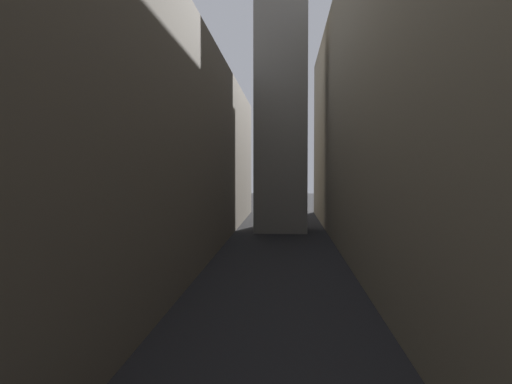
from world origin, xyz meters
The scene contains 3 objects.
ground_plane centered at (0.00, 48.00, 0.00)m, with size 264.00×264.00×0.00m, color #232326.
building_block_left centered at (-12.29, 50.00, 9.27)m, with size 13.59×108.00×18.54m, color #756B5B.
building_block_right centered at (12.11, 50.00, 12.68)m, with size 13.22×108.00×25.36m, color gray.
Camera 1 is at (0.69, 10.79, 7.40)m, focal length 37.15 mm.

